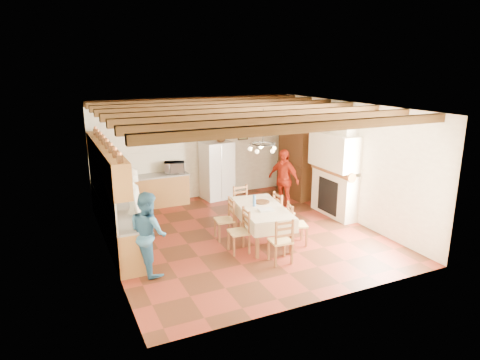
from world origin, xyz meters
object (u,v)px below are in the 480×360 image
chair_end_far (244,205)px  person_man (135,211)px  dining_table (262,211)px  chair_right_near (297,224)px  person_woman_blue (148,233)px  refrigerator (217,170)px  chair_right_far (284,211)px  hutch (296,159)px  microwave (175,168)px  chair_left_far (224,219)px  person_woman_red (283,179)px  chair_left_near (239,231)px  chair_end_near (280,240)px

chair_end_far → person_man: (-2.80, -0.58, 0.46)m
dining_table → chair_right_near: size_ratio=2.07×
dining_table → person_woman_blue: size_ratio=1.22×
refrigerator → chair_right_near: 3.96m
refrigerator → chair_right_near: refrigerator is taller
chair_right_far → chair_right_near: bearing=169.4°
hutch → dining_table: size_ratio=1.16×
chair_right_far → chair_end_far: 1.06m
hutch → chair_right_near: 3.64m
chair_right_near → person_woman_blue: bearing=105.3°
refrigerator → microwave: bearing=171.2°
person_woman_blue → chair_end_far: bearing=-74.9°
person_woman_blue → microwave: 4.27m
chair_left_far → person_woman_blue: person_woman_blue is taller
dining_table → chair_end_far: size_ratio=2.07×
chair_right_near → person_woman_red: bearing=-6.8°
microwave → person_woman_red: bearing=-19.3°
dining_table → hutch: bearing=46.0°
chair_left_near → chair_right_far: (1.50, 0.68, 0.00)m
refrigerator → person_woman_blue: size_ratio=1.05×
chair_left_far → chair_right_near: 1.66m
dining_table → chair_right_far: size_ratio=2.07×
chair_left_near → chair_left_far: bearing=-175.2°
chair_right_near → chair_end_near: size_ratio=1.00×
microwave → chair_left_near: bearing=-71.1°
person_man → person_woman_red: bearing=-66.8°
person_man → hutch: bearing=-61.0°
hutch → person_man: bearing=-164.2°
chair_end_near → chair_right_near: bearing=-137.0°
hutch → person_woman_red: bearing=-142.9°
chair_right_near → person_woman_blue: (-3.30, 0.05, 0.33)m
chair_end_far → person_woman_red: (1.48, 0.57, 0.36)m
chair_left_far → microwave: size_ratio=1.70×
dining_table → chair_left_far: size_ratio=2.07×
dining_table → chair_right_near: (0.64, -0.48, -0.25)m
chair_end_far → refrigerator: bearing=81.1°
person_woman_red → chair_end_near: bearing=-54.1°
chair_left_near → chair_end_near: size_ratio=1.00×
hutch → chair_end_near: 4.59m
chair_right_far → person_man: bearing=85.1°
refrigerator → microwave: size_ratio=3.03×
person_man → microwave: 3.37m
chair_left_far → chair_right_far: 1.51m
chair_left_far → person_woman_red: person_woman_red is taller
chair_right_far → person_woman_red: bearing=-31.0°
person_woman_blue → dining_table: bearing=-95.9°
refrigerator → hutch: hutch is taller
chair_right_near → chair_end_near: (-0.79, -0.63, 0.00)m
chair_end_far → chair_right_near: bearing=-75.9°
chair_end_far → person_man: 2.89m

